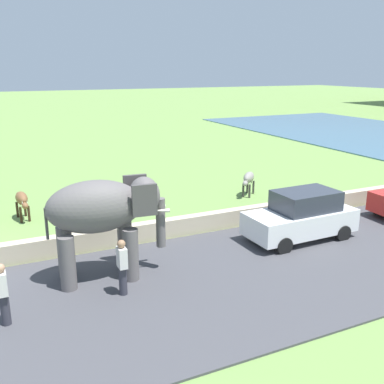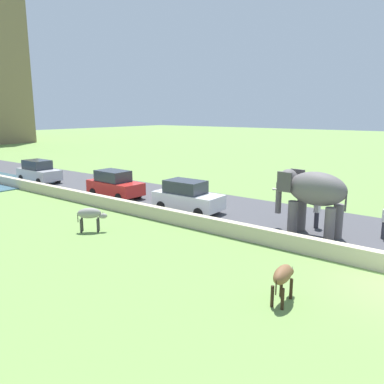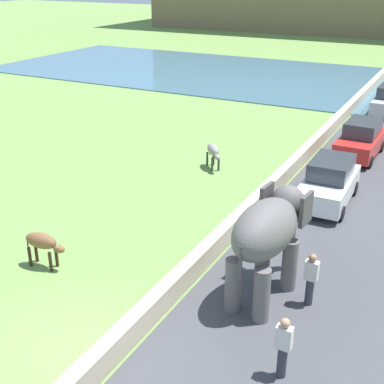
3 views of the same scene
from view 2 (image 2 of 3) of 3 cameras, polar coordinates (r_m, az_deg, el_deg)
name	(u,v)px [view 2 (image 2 of 3)]	position (r m, az deg, el deg)	size (l,w,h in m)	color
road_surface	(109,189)	(28.81, -12.13, 0.44)	(7.00, 120.00, 0.06)	#424247
barrier_wall	(83,197)	(24.90, -15.82, -0.77)	(0.40, 110.00, 0.70)	beige
elephant	(312,192)	(18.04, 17.31, -0.06)	(1.66, 3.53, 2.99)	#605B5B
person_beside_elephant	(317,212)	(19.47, 18.01, -2.78)	(0.36, 0.22, 1.63)	#33333D
car_silver	(39,171)	(33.12, -21.77, 2.84)	(1.84, 4.02, 1.80)	#B7B7BC
car_white	(187,196)	(21.67, -0.70, -0.67)	(1.86, 4.03, 1.80)	white
car_red	(115,184)	(25.83, -11.38, 1.13)	(1.89, 4.05, 1.80)	red
cow_brown	(283,276)	(11.92, 13.36, -11.97)	(1.41, 0.54, 1.15)	brown
cow_grey	(90,214)	(18.76, -14.80, -3.23)	(1.19, 1.24, 1.15)	gray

